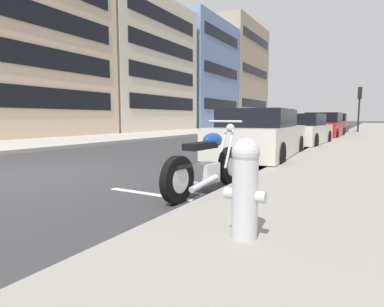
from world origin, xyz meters
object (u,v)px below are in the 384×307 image
crossing_truck (288,120)px  traffic_signal_near_corner (360,99)px  parked_car_near_corner (323,126)px  fire_hydrant (245,186)px  parked_motorcycle (208,165)px  parked_car_across_street (334,125)px  parked_car_far_down_curb (301,131)px  parked_car_at_intersection (260,136)px

crossing_truck → traffic_signal_near_corner: size_ratio=1.69×
parked_car_near_corner → fire_hydrant: size_ratio=5.18×
traffic_signal_near_corner → parked_motorcycle: bearing=176.9°
parked_car_across_street → parked_car_far_down_curb: bearing=178.6°
parked_car_near_corner → fire_hydrant: bearing=-172.9°
parked_motorcycle → crossing_truck: size_ratio=0.40×
crossing_truck → fire_hydrant: crossing_truck is taller
traffic_signal_near_corner → parked_car_far_down_curb: bearing=173.1°
parked_motorcycle → parked_car_near_corner: bearing=4.8°
parked_car_near_corner → crossing_truck: crossing_truck is taller
parked_motorcycle → parked_car_near_corner: size_ratio=0.50×
parked_motorcycle → parked_car_at_intersection: parked_car_at_intersection is taller
parked_car_near_corner → parked_motorcycle: bearing=-177.2°
parked_motorcycle → crossing_truck: (27.08, 4.99, 0.51)m
parked_car_across_street → traffic_signal_near_corner: bearing=-52.8°
parked_car_near_corner → traffic_signal_near_corner: 7.38m
parked_car_at_intersection → parked_motorcycle: bearing=-176.0°
parked_car_across_street → fire_hydrant: 23.06m
parked_car_at_intersection → crossing_truck: size_ratio=0.81×
parked_car_far_down_curb → parked_car_near_corner: 6.18m
parked_car_far_down_curb → parked_car_near_corner: (6.18, -0.08, 0.06)m
parked_car_at_intersection → traffic_signal_near_corner: traffic_signal_near_corner is taller
parked_car_across_street → parked_motorcycle: bearing=179.8°
parked_car_far_down_curb → parked_car_across_street: size_ratio=0.89×
parked_car_far_down_curb → parked_car_near_corner: parked_car_near_corner is taller
parked_car_across_street → crossing_truck: (5.95, 4.67, 0.26)m
parked_motorcycle → parked_car_near_corner: parked_car_near_corner is taller
parked_motorcycle → traffic_signal_near_corner: traffic_signal_near_corner is taller
parked_motorcycle → traffic_signal_near_corner: (22.34, -1.23, 2.09)m
parked_motorcycle → fire_hydrant: size_ratio=2.58×
parked_car_far_down_curb → parked_car_across_street: 11.95m
parked_car_far_down_curb → parked_motorcycle: bearing=-174.6°
parked_car_at_intersection → parked_car_across_street: bearing=-3.6°
parked_motorcycle → parked_car_across_street: size_ratio=0.48×
parked_motorcycle → fire_hydrant: (-1.88, -1.31, 0.16)m
parked_car_near_corner → crossing_truck: 12.62m
parked_motorcycle → parked_car_far_down_curb: size_ratio=0.53×
crossing_truck → traffic_signal_near_corner: bearing=147.5°
parked_car_near_corner → traffic_signal_near_corner: bearing=-10.5°
parked_car_near_corner → parked_car_across_street: (5.77, 0.02, -0.01)m
parked_car_at_intersection → parked_car_across_street: 16.91m
parked_car_near_corner → parked_car_across_street: bearing=1.9°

